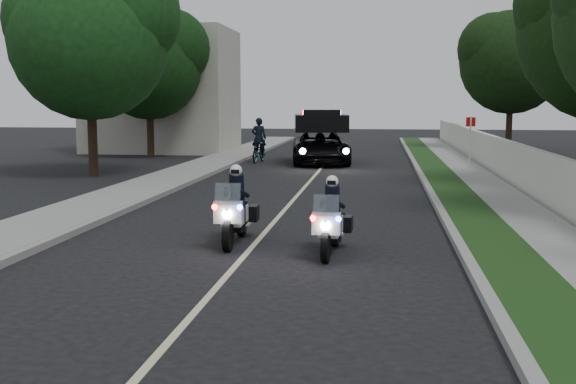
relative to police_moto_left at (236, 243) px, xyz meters
name	(u,v)px	position (x,y,z in m)	size (l,w,h in m)	color
ground	(250,250)	(0.41, -0.58, 0.00)	(120.00, 120.00, 0.00)	black
curb_right	(427,187)	(4.51, 9.42, 0.07)	(0.20, 60.00, 0.15)	gray
grass_verge	(449,187)	(5.21, 9.42, 0.08)	(1.20, 60.00, 0.16)	#193814
sidewalk_right	(490,188)	(6.51, 9.42, 0.08)	(1.40, 60.00, 0.16)	gray
property_wall	(522,168)	(7.51, 9.42, 0.75)	(0.22, 60.00, 1.50)	beige
curb_left	(187,183)	(-3.69, 9.42, 0.07)	(0.20, 60.00, 0.15)	gray
sidewalk_left	(156,183)	(-4.79, 9.42, 0.08)	(2.00, 60.00, 0.16)	gray
building_far	(163,91)	(-9.59, 25.42, 3.50)	(8.00, 6.00, 7.00)	#A8A396
lane_marking	(304,187)	(0.41, 9.42, 0.00)	(0.12, 50.00, 0.01)	#BFB78C
police_moto_left	(236,243)	(0.00, 0.00, 0.00)	(0.67, 1.91, 1.62)	silver
police_moto_right	(331,254)	(2.02, -0.76, 0.00)	(0.62, 1.77, 1.51)	silver
police_suv	(320,164)	(0.18, 18.44, 0.00)	(2.57, 5.55, 2.70)	black
bicycle	(259,162)	(-2.79, 18.79, 0.00)	(0.66, 1.89, 0.99)	black
cyclist	(259,162)	(-2.79, 18.79, 0.00)	(0.69, 0.46, 1.92)	black
sign_post	(469,176)	(6.41, 13.94, 0.00)	(0.37, 0.37, 2.36)	red
tree_right_e	(508,151)	(10.42, 28.35, 0.00)	(5.98, 5.98, 9.97)	black
tree_left_near	(94,176)	(-8.13, 11.90, 0.00)	(6.02, 6.02, 10.03)	#174316
tree_left_far	(151,157)	(-8.90, 21.03, 0.00)	(5.41, 5.41, 9.01)	black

